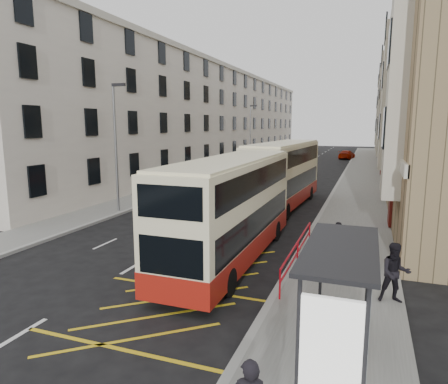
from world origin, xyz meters
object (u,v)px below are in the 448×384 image
at_px(white_van, 261,166).
at_px(car_dark, 303,152).
at_px(car_red, 347,155).
at_px(pedestrian_mid, 395,273).
at_px(car_silver, 284,154).
at_px(pedestrian_far, 338,245).
at_px(bus_shelter, 345,282).
at_px(double_decker_front, 231,209).
at_px(street_lamp_near, 116,141).
at_px(street_lamp_far, 251,132).
at_px(double_decker_rear, 284,175).

height_order(white_van, car_dark, white_van).
bearing_deg(car_red, car_dark, -24.09).
height_order(pedestrian_mid, car_silver, pedestrian_mid).
distance_m(pedestrian_far, car_dark, 59.72).
distance_m(bus_shelter, double_decker_front, 7.99).
distance_m(street_lamp_near, pedestrian_mid, 18.44).
xyz_separation_m(bus_shelter, double_decker_front, (-4.91, 6.31, 0.06)).
bearing_deg(bus_shelter, pedestrian_far, 95.30).
distance_m(white_van, car_silver, 19.71).
height_order(bus_shelter, street_lamp_far, street_lamp_far).
bearing_deg(street_lamp_near, white_van, 83.88).
distance_m(street_lamp_far, pedestrian_far, 38.75).
height_order(double_decker_rear, car_silver, double_decker_rear).
relative_size(bus_shelter, pedestrian_mid, 2.23).
bearing_deg(pedestrian_mid, car_red, 84.46).
distance_m(pedestrian_far, car_red, 53.59).
relative_size(car_silver, car_dark, 0.96).
relative_size(street_lamp_near, pedestrian_mid, 4.20).
xyz_separation_m(street_lamp_far, car_dark, (3.33, 22.82, -3.94)).
distance_m(car_dark, car_red, 9.63).
bearing_deg(car_red, double_decker_front, 97.01).
bearing_deg(double_decker_rear, double_decker_front, -85.65).
xyz_separation_m(pedestrian_mid, car_red, (-4.58, 56.06, -0.40)).
relative_size(bus_shelter, car_silver, 1.05).
bearing_deg(double_decker_front, car_red, 88.41).
height_order(street_lamp_far, double_decker_front, street_lamp_far).
distance_m(street_lamp_near, white_van, 25.89).
bearing_deg(street_lamp_near, bus_shelter, -40.14).
height_order(bus_shelter, car_dark, bus_shelter).
xyz_separation_m(pedestrian_far, car_silver, (-12.55, 51.05, -0.37)).
relative_size(pedestrian_far, car_red, 0.37).
xyz_separation_m(pedestrian_mid, car_dark, (-12.67, 61.28, -0.41)).
xyz_separation_m(street_lamp_far, car_red, (11.42, 17.60, -3.93)).
distance_m(street_lamp_near, car_red, 49.11).
bearing_deg(car_silver, double_decker_rear, -75.40).
height_order(street_lamp_near, white_van, street_lamp_near).
relative_size(pedestrian_mid, white_van, 0.37).
relative_size(street_lamp_near, car_red, 1.64).
distance_m(street_lamp_near, street_lamp_far, 30.00).
height_order(pedestrian_far, white_van, pedestrian_far).
xyz_separation_m(bus_shelter, pedestrian_mid, (1.31, 3.93, -1.03)).
xyz_separation_m(white_van, car_red, (8.69, 22.15, -0.01)).
distance_m(street_lamp_far, double_decker_front, 37.47).
xyz_separation_m(car_silver, car_dark, (1.79, 7.70, 0.01)).
distance_m(double_decker_front, car_dark, 59.27).
xyz_separation_m(street_lamp_near, car_red, (11.42, 47.60, -3.93)).
bearing_deg(car_dark, street_lamp_near, -72.00).
distance_m(bus_shelter, car_dark, 66.21).
xyz_separation_m(street_lamp_near, white_van, (2.73, 25.44, -3.92)).
bearing_deg(car_red, white_van, 77.34).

